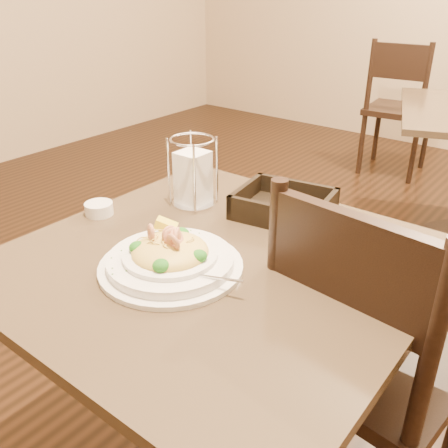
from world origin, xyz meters
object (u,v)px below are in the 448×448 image
Objects in this scene: main_table at (219,337)px; dining_chair_near at (365,355)px; drink_glass at (366,257)px; butter_ramekin at (99,209)px; bread_basket at (284,207)px; side_plate at (308,254)px; dining_chair_far at (398,105)px; napkin_caddy at (193,176)px; pasta_bowl at (170,257)px.

dining_chair_near reaches higher than main_table.
butter_ramekin is at bearing -169.80° from drink_glass.
bread_basket is 0.50m from butter_ramekin.
bread_basket is 1.55× the size of side_plate.
butter_ramekin reaches higher than main_table.
dining_chair_near and dining_chair_far have the same top height.
dining_chair_near is at bearing 14.00° from butter_ramekin.
napkin_caddy is (-0.25, 0.19, 0.31)m from main_table.
dining_chair_near is at bearing 103.30° from dining_chair_far.
pasta_bowl is 2.00× the size of side_plate.
pasta_bowl is at bearing -56.84° from napkin_caddy.
butter_ramekin reaches higher than side_plate.
main_table is at bearing -160.20° from drink_glass.
pasta_bowl is at bearing -149.54° from drink_glass.
bread_basket is (-0.01, 0.29, 0.25)m from main_table.
main_table is 11.95× the size of butter_ramekin.
dining_chair_far reaches higher than butter_ramekin.
side_plate is at bearing 48.84° from pasta_bowl.
napkin_caddy reaches higher than main_table.
side_plate is at bearing 13.97° from dining_chair_near.
main_table is 6.73× the size of drink_glass.
side_plate is at bearing 41.71° from main_table.
butter_ramekin is (-0.71, -0.18, 0.24)m from dining_chair_near.
dining_chair_far is (-0.89, 2.52, 0.00)m from dining_chair_near.
drink_glass is 0.16m from side_plate.
drink_glass is at bearing -29.95° from bread_basket.
pasta_bowl is 0.39m from bread_basket.
drink_glass is 0.36m from bread_basket.
bread_basket is (0.56, -2.39, 0.25)m from dining_chair_far.
main_table is 0.28m from pasta_bowl.
drink_glass is (-0.01, -0.05, 0.29)m from dining_chair_near.
dining_chair_near is 0.28m from side_plate.
dining_chair_far reaches higher than pasta_bowl.
dining_chair_far reaches higher than bread_basket.
napkin_caddy is 0.41m from side_plate.
dining_chair_near is at bearing 8.13° from side_plate.
bread_basket is 3.61× the size of butter_ramekin.
butter_ramekin is (-0.39, -0.30, -0.01)m from bread_basket.
napkin_caddy is at bearing 141.85° from main_table.
napkin_caddy reaches higher than pasta_bowl.
pasta_bowl reaches higher than main_table.
dining_chair_near is at bearing -3.31° from napkin_caddy.
pasta_bowl reaches higher than bread_basket.
bread_basket is 1.40× the size of napkin_caddy.
drink_glass is at bearing -11.06° from side_plate.
dining_chair_near is 0.52m from pasta_bowl.
butter_ramekin is (-0.35, 0.08, -0.01)m from pasta_bowl.
napkin_caddy is at bearing 123.16° from pasta_bowl.
dining_chair_far is 2.72m from butter_ramekin.
drink_glass is at bearing 82.24° from dining_chair_near.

